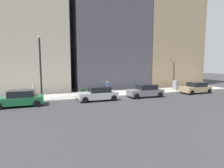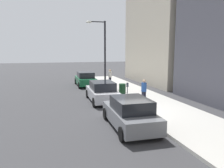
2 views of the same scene
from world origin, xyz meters
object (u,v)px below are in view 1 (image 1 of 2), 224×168
Objects in this scene: parked_car_green at (20,99)px; pedestrian_midblock at (34,91)px; office_block_center at (105,26)px; pedestrian_near_meter at (107,87)px; parked_car_grey at (145,91)px; parked_car_tan at (196,88)px; office_tower_left at (161,31)px; bare_tree at (173,75)px; streetlamp at (40,63)px; parking_meter at (103,89)px; parked_car_silver at (98,94)px; utility_box at (176,85)px; trash_bin at (82,93)px; office_tower_right at (27,26)px.

parked_car_green is 2.71m from pedestrian_midblock.
pedestrian_near_meter is at bearing 163.19° from office_block_center.
parked_car_grey is 12.73m from pedestrian_midblock.
office_tower_left is (12.30, -3.01, 9.81)m from parked_car_tan.
pedestrian_midblock is at bearing 93.85° from bare_tree.
bare_tree is at bearing -82.95° from streetlamp.
parking_meter is at bearing 80.86° from parked_car_tan.
parked_car_tan is 1.00× the size of parked_car_grey.
parked_car_grey is at bearing -88.68° from parked_car_silver.
utility_box is 0.86× the size of pedestrian_near_meter.
parked_car_grey is 8.35m from bare_tree.
utility_box is (2.48, -20.17, 0.11)m from parked_car_green.
utility_box is (2.49, -6.64, 0.11)m from parked_car_grey.
parked_car_grey is 5.90m from parked_car_silver.
bare_tree reaches higher than parked_car_green.
parking_meter is (1.63, -1.06, 0.24)m from parked_car_silver.
office_block_center reaches higher than streetlamp.
pedestrian_near_meter is (0.90, -0.86, 0.11)m from parking_meter.
office_block_center is (10.30, -11.61, 9.73)m from pedestrian_midblock.
parked_car_grey is at bearing -106.03° from trash_bin.
bare_tree is at bearing -72.47° from parked_car_silver.
parked_car_grey is 7.09m from utility_box.
utility_box is at bearing -86.82° from streetlamp.
office_tower_left is (10.67, -15.78, 9.57)m from parking_meter.
streetlamp is 0.33× the size of office_tower_right.
parked_car_green is 2.94× the size of utility_box.
pedestrian_midblock is at bearing 70.87° from parked_car_silver.
parked_car_tan and parked_car_grey have the same top height.
utility_box is 10.61m from pedestrian_near_meter.
pedestrian_near_meter reaches higher than trash_bin.
parking_meter is at bearing 94.24° from utility_box.
pedestrian_midblock is (2.47, 6.58, 0.35)m from parked_car_silver.
office_tower_left is at bearing -92.30° from office_block_center.
office_tower_left reaches higher than parked_car_green.
streetlamp is (-0.17, 6.83, 3.04)m from parking_meter.
pedestrian_near_meter is at bearing 59.11° from parked_car_grey.
parked_car_tan is at bearing -88.56° from parked_car_silver.
trash_bin is at bearing -109.18° from pedestrian_near_meter.
parked_car_silver is 2.97× the size of utility_box.
streetlamp is at bearing 91.40° from parking_meter.
office_tower_right is (9.97, 20.34, 9.02)m from utility_box.
parked_car_tan and parked_car_green have the same top height.
parked_car_tan is at bearing -97.77° from trash_bin.
parked_car_tan is 3.15× the size of parking_meter.
office_block_center reaches higher than parked_car_grey.
bare_tree is (3.80, 0.67, 1.52)m from parked_car_tan.
parked_car_grey is (-0.01, 7.94, 0.00)m from parked_car_tan.
parked_car_silver is at bearing 101.17° from utility_box.
parked_car_grey is 4.72m from pedestrian_near_meter.
trash_bin is (2.08, -6.26, -0.14)m from parked_car_green.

